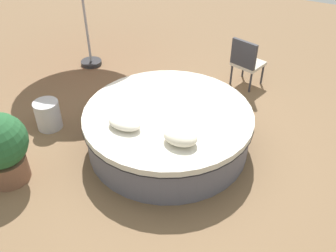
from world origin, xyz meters
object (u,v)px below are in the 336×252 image
(round_bed, at_px, (168,129))
(side_table, at_px, (48,115))
(planter, at_px, (0,147))
(throw_pillow_1, at_px, (180,137))
(patio_chair, at_px, (246,60))
(throw_pillow_0, at_px, (124,123))

(round_bed, relative_size, side_table, 5.19)
(planter, bearing_deg, throw_pillow_1, 27.45)
(throw_pillow_1, xyz_separation_m, planter, (-2.14, -1.11, -0.16))
(side_table, bearing_deg, patio_chair, 48.27)
(throw_pillow_0, relative_size, patio_chair, 0.50)
(throw_pillow_0, distance_m, planter, 1.69)
(throw_pillow_0, bearing_deg, round_bed, 58.45)
(patio_chair, xyz_separation_m, planter, (-2.16, -3.97, 0.03))
(planter, bearing_deg, round_bed, 44.74)
(throw_pillow_1, height_order, patio_chair, patio_chair)
(throw_pillow_1, height_order, side_table, throw_pillow_1)
(side_table, bearing_deg, round_bed, 13.28)
(patio_chair, xyz_separation_m, side_table, (-2.47, -2.77, -0.31))
(patio_chair, bearing_deg, throw_pillow_1, -74.47)
(throw_pillow_1, bearing_deg, round_bed, 130.22)
(round_bed, xyz_separation_m, throw_pillow_1, (0.46, -0.55, 0.42))
(throw_pillow_1, bearing_deg, patio_chair, 89.70)
(throw_pillow_0, xyz_separation_m, side_table, (-1.62, 0.13, -0.48))
(throw_pillow_1, xyz_separation_m, patio_chair, (0.01, 2.85, -0.19))
(round_bed, bearing_deg, side_table, -166.72)
(round_bed, distance_m, throw_pillow_0, 0.81)
(throw_pillow_0, height_order, throw_pillow_1, throw_pillow_1)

